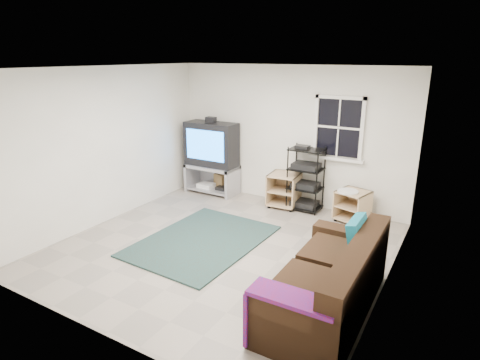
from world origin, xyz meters
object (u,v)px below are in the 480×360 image
Objects in this scene: av_rack at (305,183)px; side_table_left at (285,189)px; side_table_right at (353,203)px; tv_unit at (212,152)px; sofa at (329,284)px.

side_table_left is at bearing -178.80° from av_rack.
side_table_left is 1.06× the size of side_table_right.
av_rack is at bearing 1.47° from tv_unit.
sofa reaches higher than side_table_right.
sofa is at bearing -57.19° from side_table_left.
av_rack reaches higher than sofa.
tv_unit is at bearing -178.53° from av_rack.
tv_unit is at bearing -178.46° from side_table_left.
tv_unit is 1.71m from side_table_left.
sofa is (3.41, -2.73, -0.53)m from tv_unit.
side_table_left is at bearing 122.81° from sofa.
av_rack is at bearing 174.61° from side_table_right.
av_rack is (2.03, 0.05, -0.35)m from tv_unit.
side_table_left reaches higher than side_table_right.
sofa is at bearing -80.16° from side_table_right.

